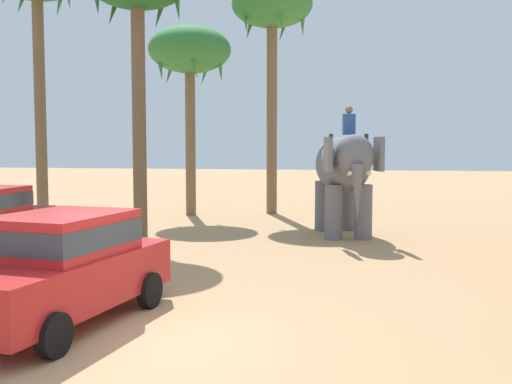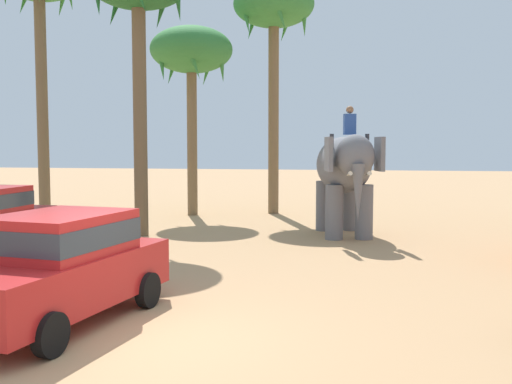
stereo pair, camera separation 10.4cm
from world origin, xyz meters
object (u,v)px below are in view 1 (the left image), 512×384
(car_sedan_foreground, at_px, (61,264))
(palm_tree_near_hut, at_px, (272,12))
(elephant_with_mahout, at_px, (344,170))
(palm_tree_leaning_seaward, at_px, (190,54))

(car_sedan_foreground, xyz_separation_m, palm_tree_near_hut, (0.89, 15.47, 7.05))
(elephant_with_mahout, xyz_separation_m, palm_tree_near_hut, (-3.07, 5.56, 5.99))
(palm_tree_near_hut, bearing_deg, car_sedan_foreground, -93.31)
(elephant_with_mahout, bearing_deg, palm_tree_leaning_seaward, 143.98)
(palm_tree_near_hut, bearing_deg, elephant_with_mahout, -61.11)
(car_sedan_foreground, xyz_separation_m, palm_tree_leaning_seaward, (-2.16, 14.36, 5.33))
(elephant_with_mahout, distance_m, palm_tree_leaning_seaward, 8.69)
(palm_tree_leaning_seaward, bearing_deg, car_sedan_foreground, -81.45)
(elephant_with_mahout, relative_size, palm_tree_near_hut, 0.44)
(palm_tree_near_hut, xyz_separation_m, palm_tree_leaning_seaward, (-3.05, -1.11, -1.72))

